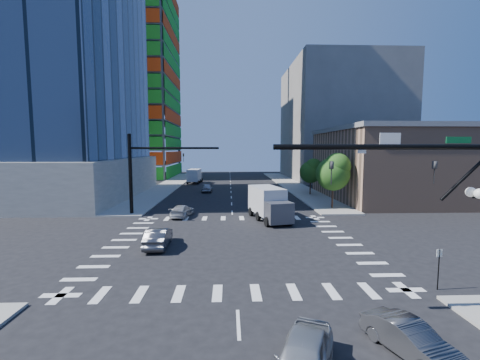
{
  "coord_description": "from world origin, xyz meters",
  "views": [
    {
      "loc": [
        -0.39,
        -25.03,
        7.48
      ],
      "look_at": [
        0.78,
        8.0,
        4.24
      ],
      "focal_mm": 24.0,
      "sensor_mm": 36.0,
      "label": 1
    }
  ],
  "objects": [
    {
      "name": "sidewalk_nw",
      "position": [
        -12.5,
        40.0,
        0.07
      ],
      "size": [
        5.0,
        60.0,
        0.15
      ],
      "primitive_type": "cube",
      "color": "gray",
      "rests_on": "ground"
    },
    {
      "name": "road_markings",
      "position": [
        0.0,
        0.0,
        0.01
      ],
      "size": [
        20.0,
        20.0,
        0.01
      ],
      "primitive_type": "cube",
      "color": "silver",
      "rests_on": "ground"
    },
    {
      "name": "car_sb_near",
      "position": [
        -5.57,
        10.08,
        0.64
      ],
      "size": [
        2.49,
        4.65,
        1.28
      ],
      "primitive_type": "imported",
      "rotation": [
        0.0,
        0.0,
        2.98
      ],
      "color": "silver",
      "rests_on": "ground"
    },
    {
      "name": "box_truck_near",
      "position": [
        3.91,
        7.76,
        1.5
      ],
      "size": [
        4.17,
        6.94,
        3.4
      ],
      "rotation": [
        0.0,
        0.0,
        0.23
      ],
      "color": "black",
      "rests_on": "ground"
    },
    {
      "name": "no_parking_sign",
      "position": [
        10.7,
        -9.0,
        1.38
      ],
      "size": [
        0.3,
        0.06,
        2.2
      ],
      "color": "black",
      "rests_on": "ground"
    },
    {
      "name": "signal_mast_nw",
      "position": [
        -10.0,
        11.5,
        5.49
      ],
      "size": [
        10.2,
        0.4,
        9.0
      ],
      "color": "black",
      "rests_on": "sidewalk_nw"
    },
    {
      "name": "car_nb_near",
      "position": [
        2.0,
        -15.36,
        0.71
      ],
      "size": [
        3.22,
        4.49,
        1.42
      ],
      "primitive_type": "imported",
      "rotation": [
        0.0,
        0.0,
        -0.42
      ],
      "color": "#94979A",
      "rests_on": "ground"
    },
    {
      "name": "car_sb_mid",
      "position": [
        -4.15,
        30.22,
        0.71
      ],
      "size": [
        1.73,
        4.21,
        1.43
      ],
      "primitive_type": "imported",
      "rotation": [
        0.0,
        0.0,
        3.13
      ],
      "color": "#A2A3AA",
      "rests_on": "ground"
    },
    {
      "name": "tree_north",
      "position": [
        12.93,
        25.9,
        3.99
      ],
      "size": [
        3.54,
        3.52,
        5.78
      ],
      "color": "#382316",
      "rests_on": "sidewalk_ne"
    },
    {
      "name": "car_sb_cross",
      "position": [
        -5.79,
        -0.85,
        0.73
      ],
      "size": [
        1.65,
        4.46,
        1.46
      ],
      "primitive_type": "imported",
      "rotation": [
        0.0,
        0.0,
        3.17
      ],
      "color": "#49494E",
      "rests_on": "ground"
    },
    {
      "name": "ground",
      "position": [
        0.0,
        0.0,
        0.0
      ],
      "size": [
        160.0,
        160.0,
        0.0
      ],
      "primitive_type": "plane",
      "color": "black",
      "rests_on": "ground"
    },
    {
      "name": "signal_mast_se",
      "position": [
        10.6,
        -11.5,
        5.01
      ],
      "size": [
        10.51,
        2.48,
        9.0
      ],
      "color": "black",
      "rests_on": "sidewalk_se"
    },
    {
      "name": "bg_building_ne",
      "position": [
        27.0,
        55.0,
        14.0
      ],
      "size": [
        24.0,
        30.0,
        28.0
      ],
      "primitive_type": "cube",
      "color": "slate",
      "rests_on": "ground"
    },
    {
      "name": "tree_south",
      "position": [
        12.63,
        13.9,
        4.69
      ],
      "size": [
        4.16,
        4.16,
        6.82
      ],
      "color": "#382316",
      "rests_on": "sidewalk_ne"
    },
    {
      "name": "car_nb_far",
      "position": [
        4.1,
        20.49,
        0.74
      ],
      "size": [
        2.49,
        5.37,
        1.49
      ],
      "primitive_type": "imported",
      "rotation": [
        0.0,
        0.0,
        0.0
      ],
      "color": "black",
      "rests_on": "ground"
    },
    {
      "name": "car_nb_right",
      "position": [
        6.16,
        -14.25,
        0.61
      ],
      "size": [
        2.56,
        3.91,
        1.22
      ],
      "primitive_type": "imported",
      "rotation": [
        0.0,
        0.0,
        0.38
      ],
      "color": "#47484C",
      "rests_on": "ground"
    },
    {
      "name": "sidewalk_ne",
      "position": [
        12.5,
        40.0,
        0.07
      ],
      "size": [
        5.0,
        60.0,
        0.15
      ],
      "primitive_type": "cube",
      "color": "gray",
      "rests_on": "ground"
    },
    {
      "name": "box_truck_far",
      "position": [
        -7.72,
        44.76,
        1.37
      ],
      "size": [
        2.99,
        6.09,
        3.1
      ],
      "rotation": [
        0.0,
        0.0,
        3.06
      ],
      "color": "black",
      "rests_on": "ground"
    },
    {
      "name": "construction_building",
      "position": [
        -27.41,
        61.93,
        24.61
      ],
      "size": [
        25.16,
        34.5,
        70.6
      ],
      "color": "slate",
      "rests_on": "ground"
    },
    {
      "name": "commercial_building",
      "position": [
        25.0,
        22.0,
        5.31
      ],
      "size": [
        20.5,
        22.5,
        10.6
      ],
      "color": "tan",
      "rests_on": "ground"
    }
  ]
}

